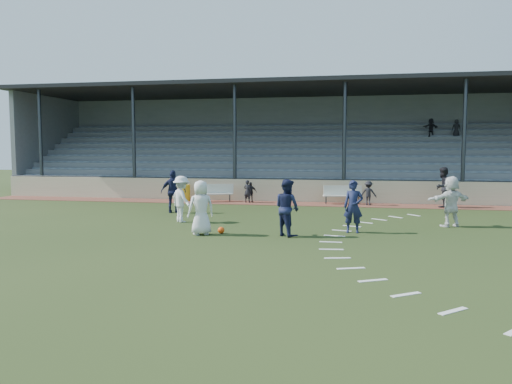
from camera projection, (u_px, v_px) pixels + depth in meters
ground at (241, 239)px, 15.98m from camera, size 90.00×90.00×0.00m
cinder_track at (285, 203)px, 26.25m from camera, size 34.00×2.00×0.02m
retaining_wall at (288, 191)px, 27.22m from camera, size 34.00×0.18×1.20m
bench_left at (215, 191)px, 27.00m from camera, size 2.01×1.13×0.95m
bench_right at (343, 193)px, 25.96m from camera, size 2.04×0.80×0.95m
trash_bin at (185, 193)px, 27.53m from camera, size 0.55×0.55×0.89m
football at (221, 230)px, 17.01m from camera, size 0.23×0.23×0.23m
player_white_lead at (201, 208)px, 16.70m from camera, size 1.07×0.98×1.84m
player_navy_lead at (353, 207)px, 17.11m from camera, size 0.68×0.47×1.81m
player_navy_mid at (287, 208)px, 16.48m from camera, size 1.16×1.14×1.89m
player_white_wing at (182, 199)px, 19.59m from camera, size 1.33×1.28×1.82m
player_navy_wing at (173, 192)px, 22.46m from camera, size 1.21×0.77×1.91m
player_white_back at (451, 201)px, 18.45m from camera, size 1.81×1.30×1.89m
official at (443, 187)px, 24.39m from camera, size 1.17×1.22×1.97m
sub_left_near at (247, 191)px, 26.55m from camera, size 0.51×0.41×1.20m
sub_left_far at (251, 192)px, 26.74m from camera, size 0.66×0.34×1.08m
sub_right at (368, 193)px, 25.31m from camera, size 0.86×0.58×1.23m
grandstand at (298, 159)px, 31.69m from camera, size 34.60×9.00×6.61m
penalty_arc at (373, 244)px, 15.19m from camera, size 3.89×14.63×0.01m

